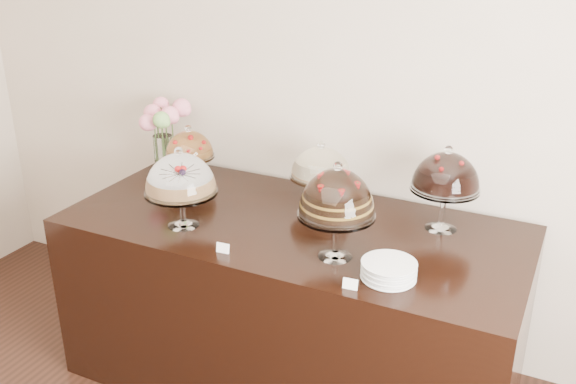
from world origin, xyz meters
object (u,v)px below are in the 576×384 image
at_px(display_counter, 292,303).
at_px(cake_stand_sugar_sponge, 180,177).
at_px(cake_stand_dark_choco, 446,175).
at_px(plate_stack, 389,270).
at_px(flower_vase, 163,125).
at_px(cake_stand_fruit_tart, 189,147).
at_px(cake_stand_cheesecake, 321,165).
at_px(cake_stand_choco_layer, 337,197).

relative_size(display_counter, cake_stand_sugar_sponge, 5.62).
xyz_separation_m(display_counter, cake_stand_dark_choco, (0.65, 0.25, 0.72)).
bearing_deg(plate_stack, cake_stand_sugar_sponge, 177.23).
height_order(cake_stand_sugar_sponge, flower_vase, flower_vase).
xyz_separation_m(cake_stand_dark_choco, plate_stack, (-0.08, -0.55, -0.23)).
relative_size(cake_stand_sugar_sponge, flower_vase, 0.97).
bearing_deg(cake_stand_fruit_tart, plate_stack, -22.05).
bearing_deg(cake_stand_fruit_tart, cake_stand_sugar_sponge, -59.91).
xyz_separation_m(cake_stand_cheesecake, cake_stand_fruit_tart, (-0.76, -0.04, -0.01)).
bearing_deg(cake_stand_dark_choco, cake_stand_cheesecake, 178.34).
bearing_deg(cake_stand_sugar_sponge, cake_stand_fruit_tart, 120.09).
distance_m(cake_stand_choco_layer, flower_vase, 1.40).
height_order(display_counter, flower_vase, flower_vase).
height_order(flower_vase, plate_stack, flower_vase).
bearing_deg(cake_stand_choco_layer, display_counter, 144.66).
bearing_deg(cake_stand_sugar_sponge, display_counter, 28.48).
height_order(display_counter, plate_stack, plate_stack).
height_order(cake_stand_sugar_sponge, cake_stand_fruit_tart, cake_stand_sugar_sponge).
bearing_deg(flower_vase, plate_stack, -22.38).
distance_m(cake_stand_sugar_sponge, cake_stand_cheesecake, 0.71).
height_order(cake_stand_dark_choco, cake_stand_fruit_tart, cake_stand_dark_choco).
xyz_separation_m(cake_stand_fruit_tart, plate_stack, (1.30, -0.53, -0.16)).
bearing_deg(plate_stack, cake_stand_choco_layer, 163.33).
height_order(cake_stand_choco_layer, plate_stack, cake_stand_choco_layer).
bearing_deg(cake_stand_dark_choco, cake_stand_choco_layer, -125.98).
xyz_separation_m(cake_stand_choco_layer, cake_stand_cheesecake, (-0.28, 0.49, -0.07)).
distance_m(cake_stand_sugar_sponge, cake_stand_dark_choco, 1.22).
height_order(cake_stand_fruit_tart, plate_stack, cake_stand_fruit_tart).
relative_size(display_counter, cake_stand_dark_choco, 5.38).
xyz_separation_m(cake_stand_sugar_sponge, plate_stack, (1.03, -0.05, -0.21)).
bearing_deg(cake_stand_choco_layer, cake_stand_sugar_sponge, -177.79).
relative_size(display_counter, plate_stack, 10.10).
height_order(display_counter, cake_stand_dark_choco, cake_stand_dark_choco).
bearing_deg(cake_stand_dark_choco, cake_stand_sugar_sponge, -155.60).
bearing_deg(display_counter, cake_stand_choco_layer, -35.34).
height_order(display_counter, cake_stand_choco_layer, cake_stand_choco_layer).
bearing_deg(cake_stand_sugar_sponge, plate_stack, -2.77).
distance_m(display_counter, cake_stand_sugar_sponge, 0.87).
bearing_deg(cake_stand_cheesecake, cake_stand_choco_layer, -60.07).
height_order(display_counter, cake_stand_fruit_tart, cake_stand_fruit_tart).
distance_m(cake_stand_choco_layer, cake_stand_cheesecake, 0.57).
distance_m(cake_stand_sugar_sponge, cake_stand_choco_layer, 0.76).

